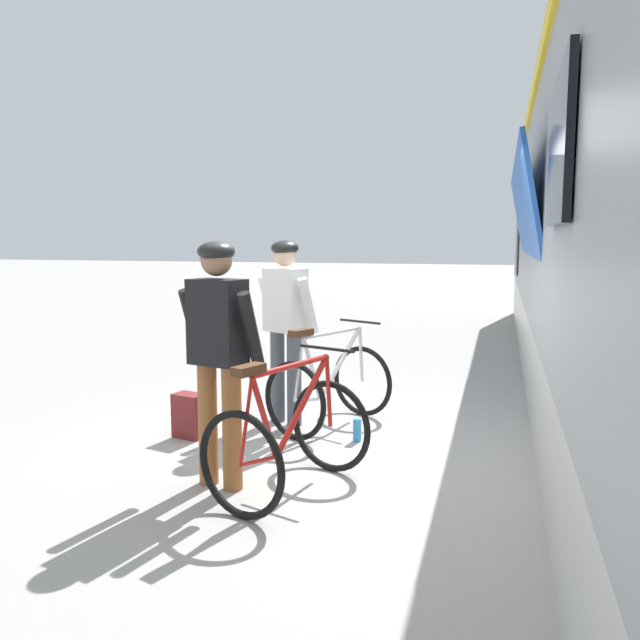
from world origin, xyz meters
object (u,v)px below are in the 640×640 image
(cyclist_near_in_white, at_px, (286,315))
(bicycle_far_red, at_px, (289,438))
(cyclist_far_in_dark, at_px, (218,342))
(bicycle_near_white, at_px, (330,386))
(water_bottle_near_the_bikes, at_px, (357,430))
(backpack_on_platform, at_px, (190,416))

(cyclist_near_in_white, distance_m, bicycle_far_red, 1.83)
(cyclist_near_in_white, height_order, bicycle_far_red, cyclist_near_in_white)
(cyclist_far_in_dark, distance_m, bicycle_near_white, 1.78)
(cyclist_far_in_dark, bearing_deg, bicycle_far_red, 1.65)
(cyclist_near_in_white, height_order, water_bottle_near_the_bikes, cyclist_near_in_white)
(cyclist_near_in_white, bearing_deg, backpack_on_platform, -135.88)
(backpack_on_platform, bearing_deg, water_bottle_near_the_bikes, 24.46)
(cyclist_far_in_dark, xyz_separation_m, bicycle_near_white, (0.38, 1.61, -0.65))
(cyclist_far_in_dark, bearing_deg, water_bottle_near_the_bikes, 60.13)
(backpack_on_platform, height_order, water_bottle_near_the_bikes, backpack_on_platform)
(bicycle_near_white, bearing_deg, bicycle_far_red, -85.28)
(cyclist_near_in_white, xyz_separation_m, water_bottle_near_the_bikes, (0.79, -0.37, -0.95))
(backpack_on_platform, relative_size, water_bottle_near_the_bikes, 1.98)
(bicycle_far_red, xyz_separation_m, water_bottle_near_the_bikes, (0.21, 1.25, -0.30))
(bicycle_near_white, bearing_deg, water_bottle_near_the_bikes, -45.56)
(bicycle_near_white, relative_size, water_bottle_near_the_bikes, 6.24)
(bicycle_near_white, xyz_separation_m, bicycle_far_red, (0.13, -1.60, 0.00))
(cyclist_far_in_dark, distance_m, backpack_on_platform, 1.49)
(cyclist_near_in_white, distance_m, backpack_on_platform, 1.28)
(bicycle_far_red, bearing_deg, cyclist_far_in_dark, -178.35)
(cyclist_far_in_dark, relative_size, water_bottle_near_the_bikes, 8.70)
(cyclist_near_in_white, relative_size, water_bottle_near_the_bikes, 8.70)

